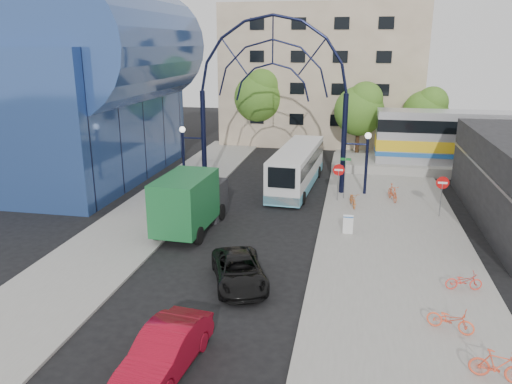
% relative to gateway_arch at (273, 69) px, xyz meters
% --- Properties ---
extents(ground, '(120.00, 120.00, 0.00)m').
position_rel_gateway_arch_xyz_m(ground, '(0.00, -14.00, -8.56)').
color(ground, black).
rests_on(ground, ground).
extents(sidewalk_east, '(8.00, 56.00, 0.12)m').
position_rel_gateway_arch_xyz_m(sidewalk_east, '(8.00, -10.00, -8.50)').
color(sidewalk_east, gray).
rests_on(sidewalk_east, ground).
extents(plaza_west, '(5.00, 50.00, 0.12)m').
position_rel_gateway_arch_xyz_m(plaza_west, '(-6.50, -8.00, -8.50)').
color(plaza_west, gray).
rests_on(plaza_west, ground).
extents(gateway_arch, '(13.64, 0.44, 12.10)m').
position_rel_gateway_arch_xyz_m(gateway_arch, '(0.00, 0.00, 0.00)').
color(gateway_arch, black).
rests_on(gateway_arch, ground).
extents(stop_sign, '(0.80, 0.07, 2.50)m').
position_rel_gateway_arch_xyz_m(stop_sign, '(4.80, -2.00, -6.56)').
color(stop_sign, slate).
rests_on(stop_sign, sidewalk_east).
extents(do_not_enter_sign, '(0.76, 0.07, 2.48)m').
position_rel_gateway_arch_xyz_m(do_not_enter_sign, '(11.00, -4.00, -6.58)').
color(do_not_enter_sign, slate).
rests_on(do_not_enter_sign, sidewalk_east).
extents(street_name_sign, '(0.70, 0.70, 2.80)m').
position_rel_gateway_arch_xyz_m(street_name_sign, '(5.20, -1.40, -6.43)').
color(street_name_sign, slate).
rests_on(street_name_sign, sidewalk_east).
extents(sandwich_board, '(0.55, 0.61, 0.99)m').
position_rel_gateway_arch_xyz_m(sandwich_board, '(5.60, -8.02, -7.81)').
color(sandwich_board, white).
rests_on(sandwich_board, sidewalk_east).
extents(transit_hall, '(16.50, 18.00, 14.50)m').
position_rel_gateway_arch_xyz_m(transit_hall, '(-15.30, 1.00, -1.86)').
color(transit_hall, '#2C4988').
rests_on(transit_hall, ground).
extents(apartment_block, '(20.00, 12.10, 14.00)m').
position_rel_gateway_arch_xyz_m(apartment_block, '(2.00, 20.97, -1.55)').
color(apartment_block, tan).
rests_on(apartment_block, ground).
extents(tree_north_a, '(4.48, 4.48, 7.00)m').
position_rel_gateway_arch_xyz_m(tree_north_a, '(6.12, 11.93, -3.95)').
color(tree_north_a, '#382314').
rests_on(tree_north_a, ground).
extents(tree_north_b, '(5.12, 5.12, 8.00)m').
position_rel_gateway_arch_xyz_m(tree_north_b, '(-3.88, 15.93, -3.29)').
color(tree_north_b, '#382314').
rests_on(tree_north_b, ground).
extents(tree_north_c, '(4.16, 4.16, 6.50)m').
position_rel_gateway_arch_xyz_m(tree_north_c, '(12.12, 13.93, -4.28)').
color(tree_north_c, '#382314').
rests_on(tree_north_c, ground).
extents(city_bus, '(3.10, 10.90, 2.96)m').
position_rel_gateway_arch_xyz_m(city_bus, '(1.70, 1.01, -7.01)').
color(city_bus, silver).
rests_on(city_bus, ground).
extents(green_truck, '(2.78, 6.69, 3.33)m').
position_rel_gateway_arch_xyz_m(green_truck, '(-3.15, -8.70, -6.89)').
color(green_truck, black).
rests_on(green_truck, ground).
extents(black_suv, '(3.59, 5.01, 1.27)m').
position_rel_gateway_arch_xyz_m(black_suv, '(1.03, -14.84, -7.92)').
color(black_suv, black).
rests_on(black_suv, ground).
extents(red_sedan, '(2.05, 4.61, 1.47)m').
position_rel_gateway_arch_xyz_m(red_sedan, '(0.07, -21.20, -7.82)').
color(red_sedan, maroon).
rests_on(red_sedan, ground).
extents(bike_near_a, '(0.92, 1.85, 0.93)m').
position_rel_gateway_arch_xyz_m(bike_near_a, '(5.82, -3.08, -7.97)').
color(bike_near_a, '#CB6828').
rests_on(bike_near_a, sidewalk_east).
extents(bike_near_b, '(0.93, 1.88, 1.09)m').
position_rel_gateway_arch_xyz_m(bike_near_b, '(8.40, -1.30, -7.89)').
color(bike_near_b, '#DB562B').
rests_on(bike_near_b, sidewalk_east).
extents(bike_far_a, '(1.59, 0.73, 0.80)m').
position_rel_gateway_arch_xyz_m(bike_far_a, '(10.56, -13.73, -8.03)').
color(bike_far_a, '#F13E30').
rests_on(bike_far_a, sidewalk_east).
extents(bike_far_b, '(1.75, 0.86, 1.01)m').
position_rel_gateway_arch_xyz_m(bike_far_b, '(10.40, -19.83, -7.93)').
color(bike_far_b, '#E74C2E').
rests_on(bike_far_b, sidewalk_east).
extents(bike_far_c, '(1.79, 1.16, 0.89)m').
position_rel_gateway_arch_xyz_m(bike_far_c, '(9.45, -17.16, -7.99)').
color(bike_far_c, '#FF5933').
rests_on(bike_far_c, sidewalk_east).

